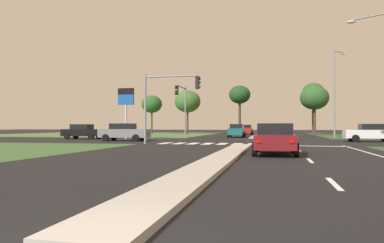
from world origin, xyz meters
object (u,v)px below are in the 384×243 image
Objects in this scene: treeline_fourth at (313,93)px; car_grey_second at (124,132)px; car_red_third at (246,130)px; treeline_fifth at (314,98)px; car_black_fifth at (83,131)px; treeline_near at (152,104)px; car_teal_near at (237,131)px; treeline_second at (188,102)px; traffic_signal_far_left at (182,102)px; treeline_third at (240,95)px; fuel_price_totem at (126,102)px; street_lamp_third at (335,90)px; traffic_signal_near_left at (165,95)px; car_white_sixth at (371,133)px; car_maroon_fourth at (275,139)px.

car_grey_second is at bearing -122.21° from treeline_fourth.
car_red_third is 11.55m from treeline_fifth.
car_black_fifth is 28.59m from treeline_near.
car_teal_near reaches higher than car_grey_second.
car_teal_near is 0.96× the size of car_grey_second.
traffic_signal_far_left is at bearing -78.03° from treeline_second.
car_grey_second is 1.02× the size of car_red_third.
treeline_fourth is at bearing 136.99° from car_black_fifth.
car_grey_second is at bearing -104.23° from treeline_third.
treeline_fifth is at bearing 45.13° from fuel_price_totem.
treeline_fourth is at bearing 2.70° from treeline_third.
street_lamp_third is at bearing 123.09° from car_grey_second.
treeline_third is at bearing 86.29° from traffic_signal_near_left.
treeline_near is at bearing 170.80° from treeline_fifth.
car_teal_near is at bearing 34.00° from fuel_price_totem.
fuel_price_totem is 27.10m from treeline_near.
treeline_second reaches higher than traffic_signal_near_left.
treeline_fifth is at bearing 144.16° from car_grey_second.
car_red_third is at bearing 161.72° from car_grey_second.
treeline_fourth is at bearing 57.37° from traffic_signal_far_left.
car_white_sixth is 25.21m from treeline_fifth.
street_lamp_third is (11.34, -14.62, 4.81)m from car_red_third.
street_lamp_third reaches higher than car_grey_second.
traffic_signal_near_left reaches higher than car_red_third.
car_maroon_fourth is 1.04× the size of car_black_fifth.
treeline_third reaches higher than car_maroon_fourth.
treeline_near is (-29.95, 29.14, 4.54)m from car_white_sixth.
car_grey_second is 1.02× the size of car_maroon_fourth.
car_grey_second reaches higher than car_red_third.
car_teal_near is at bearing 99.56° from car_maroon_fourth.
street_lamp_third is 1.34× the size of treeline_fifth.
treeline_third is at bearing 161.94° from treeline_fifth.
fuel_price_totem is at bearing -129.98° from treeline_fourth.
treeline_third reaches higher than treeline_fifth.
car_black_fifth is 14.95m from traffic_signal_near_left.
fuel_price_totem is at bearing 125.89° from traffic_signal_near_left.
car_white_sixth is at bearing -63.91° from treeline_third.
treeline_fourth reaches higher than car_white_sixth.
car_black_fifth is 0.79× the size of fuel_price_totem.
car_red_third is 22.30m from traffic_signal_far_left.
traffic_signal_far_left is 0.84× the size of treeline_near.
treeline_fifth is at bearing 52.61° from traffic_signal_far_left.
treeline_fifth is (15.79, 20.66, 1.74)m from traffic_signal_far_left.
street_lamp_third is 1.47× the size of treeline_near.
car_maroon_fourth is at bearing 44.97° from car_grey_second.
fuel_price_totem is 30.92m from treeline_fifth.
treeline_fifth is (21.78, 21.88, 1.70)m from fuel_price_totem.
traffic_signal_near_left is 0.65× the size of treeline_third.
fuel_price_totem is 26.78m from treeline_second.
traffic_signal_near_left reaches higher than car_maroon_fourth.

